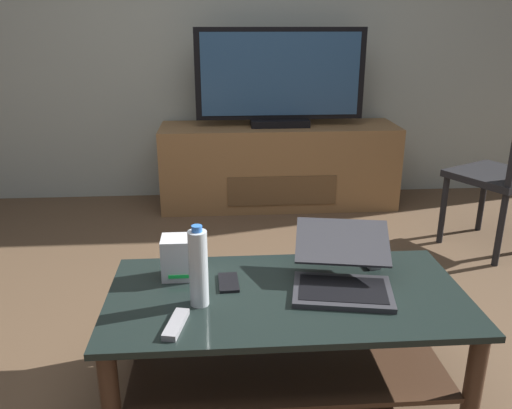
# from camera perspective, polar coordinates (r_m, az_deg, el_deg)

# --- Properties ---
(ground_plane) EXTENTS (7.68, 7.68, 0.00)m
(ground_plane) POSITION_cam_1_polar(r_m,az_deg,el_deg) (2.07, -0.39, -19.38)
(ground_plane) COLOR brown
(back_wall) EXTENTS (6.40, 0.12, 2.80)m
(back_wall) POSITION_cam_1_polar(r_m,az_deg,el_deg) (3.99, -2.82, 20.97)
(back_wall) COLOR #A8B2A8
(back_wall) RESTS_ON ground
(coffee_table) EXTENTS (1.24, 0.62, 0.40)m
(coffee_table) POSITION_cam_1_polar(r_m,az_deg,el_deg) (1.90, 3.32, -12.87)
(coffee_table) COLOR black
(coffee_table) RESTS_ON ground
(media_cabinet) EXTENTS (1.68, 0.48, 0.59)m
(media_cabinet) POSITION_cam_1_polar(r_m,az_deg,el_deg) (3.83, 2.47, 4.29)
(media_cabinet) COLOR olive
(media_cabinet) RESTS_ON ground
(television) EXTENTS (1.17, 0.20, 0.66)m
(television) POSITION_cam_1_polar(r_m,az_deg,el_deg) (3.69, 2.65, 13.43)
(television) COLOR black
(television) RESTS_ON media_cabinet
(dining_chair) EXTENTS (0.60, 0.60, 0.94)m
(dining_chair) POSITION_cam_1_polar(r_m,az_deg,el_deg) (3.27, 26.17, 3.75)
(dining_chair) COLOR black
(dining_chair) RESTS_ON ground
(laptop) EXTENTS (0.40, 0.44, 0.17)m
(laptop) POSITION_cam_1_polar(r_m,az_deg,el_deg) (1.89, 9.40, -7.10)
(laptop) COLOR #333338
(laptop) RESTS_ON coffee_table
(router_box) EXTENTS (0.12, 0.11, 0.15)m
(router_box) POSITION_cam_1_polar(r_m,az_deg,el_deg) (1.93, -8.40, -5.73)
(router_box) COLOR silver
(router_box) RESTS_ON coffee_table
(water_bottle_near) EXTENTS (0.06, 0.06, 0.28)m
(water_bottle_near) POSITION_cam_1_polar(r_m,az_deg,el_deg) (1.72, -6.30, -6.86)
(water_bottle_near) COLOR silver
(water_bottle_near) RESTS_ON coffee_table
(cell_phone) EXTENTS (0.07, 0.14, 0.01)m
(cell_phone) POSITION_cam_1_polar(r_m,az_deg,el_deg) (1.90, -3.01, -8.48)
(cell_phone) COLOR black
(cell_phone) RESTS_ON coffee_table
(tv_remote) EXTENTS (0.07, 0.16, 0.02)m
(tv_remote) POSITION_cam_1_polar(r_m,az_deg,el_deg) (2.10, 12.01, -5.83)
(tv_remote) COLOR #99999E
(tv_remote) RESTS_ON coffee_table
(soundbar_remote) EXTENTS (0.08, 0.17, 0.02)m
(soundbar_remote) POSITION_cam_1_polar(r_m,az_deg,el_deg) (1.67, -8.72, -12.78)
(soundbar_remote) COLOR #99999E
(soundbar_remote) RESTS_ON coffee_table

